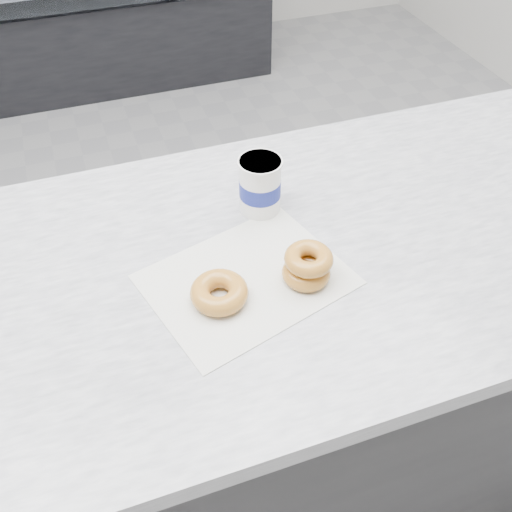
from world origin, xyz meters
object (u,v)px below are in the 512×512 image
Objects in this scene: donut_stack at (307,266)px; coffee_cup at (260,185)px; donut_single at (219,292)px; counter at (141,425)px.

donut_stack is 0.21m from coffee_cup.
coffee_cup is at bearing 93.53° from donut_stack.
donut_single is 0.16m from donut_stack.
counter is 0.62m from coffee_cup.
donut_stack is (0.16, -0.00, 0.01)m from donut_single.
donut_single is 0.86× the size of coffee_cup.
counter is 24.96× the size of donut_stack.
donut_single is 0.26m from coffee_cup.
counter is at bearing -139.80° from coffee_cup.
donut_stack is 1.05× the size of coffee_cup.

